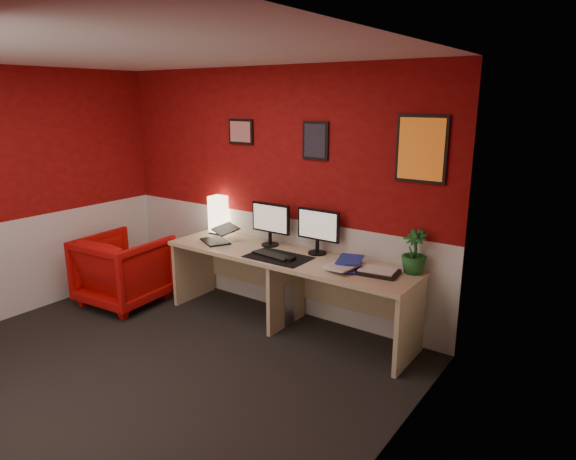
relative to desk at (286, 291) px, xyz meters
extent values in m
cube|color=black|center=(-0.44, -1.41, -0.36)|extent=(4.00, 3.50, 0.01)
cube|color=white|center=(-0.44, -1.41, 2.13)|extent=(4.00, 3.50, 0.01)
cube|color=maroon|center=(-0.44, 0.34, 0.89)|extent=(4.00, 0.01, 2.50)
cube|color=maroon|center=(-2.44, -1.41, 0.89)|extent=(0.01, 3.50, 2.50)
cube|color=maroon|center=(1.56, -1.41, 0.89)|extent=(0.01, 3.50, 2.50)
cube|color=silver|center=(-0.44, 0.34, 0.14)|extent=(4.00, 0.01, 1.00)
cube|color=silver|center=(-2.43, -1.41, 0.14)|extent=(0.01, 3.50, 1.00)
cube|color=silver|center=(1.56, -1.41, 0.14)|extent=(0.01, 3.50, 1.00)
cube|color=tan|center=(0.00, 0.00, 0.00)|extent=(2.60, 0.65, 0.73)
cube|color=#FFE5B2|center=(-1.09, 0.23, 0.56)|extent=(0.16, 0.16, 0.40)
cube|color=black|center=(-0.87, -0.05, 0.47)|extent=(0.40, 0.36, 0.22)
cube|color=black|center=(-0.33, 0.18, 0.66)|extent=(0.45, 0.06, 0.58)
cube|color=black|center=(0.21, 0.22, 0.66)|extent=(0.45, 0.06, 0.58)
cube|color=black|center=(-0.02, -0.09, 0.37)|extent=(0.60, 0.38, 0.01)
cube|color=black|center=(-0.09, -0.10, 0.38)|extent=(0.43, 0.19, 0.02)
cube|color=black|center=(0.13, -0.12, 0.39)|extent=(0.06, 0.10, 0.03)
imported|color=#2334A0|center=(0.55, -0.03, 0.38)|extent=(0.30, 0.35, 0.03)
imported|color=silver|center=(0.53, -0.04, 0.41)|extent=(0.28, 0.36, 0.02)
imported|color=#2334A0|center=(0.55, 0.03, 0.43)|extent=(0.30, 0.34, 0.03)
cube|color=black|center=(0.94, 0.03, 0.38)|extent=(0.38, 0.29, 0.03)
imported|color=#19591E|center=(1.18, 0.23, 0.56)|extent=(0.25, 0.25, 0.38)
cube|color=#99999E|center=(-0.08, 0.16, -0.14)|extent=(0.22, 0.46, 0.45)
imported|color=red|center=(-1.78, -0.54, 0.01)|extent=(0.88, 0.90, 0.76)
cube|color=red|center=(-0.81, 0.33, 1.49)|extent=(0.32, 0.02, 0.26)
cube|color=black|center=(0.11, 0.33, 1.44)|extent=(0.28, 0.02, 0.36)
cube|color=orange|center=(1.14, 0.33, 1.42)|extent=(0.44, 0.02, 0.56)
camera|label=1|loc=(2.65, -3.73, 1.83)|focal=31.26mm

